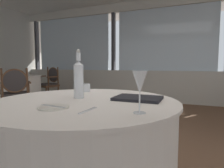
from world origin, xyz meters
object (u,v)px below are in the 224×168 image
side_plate (53,107)px  water_tumbler (86,88)px  wine_glass (140,83)px  dining_chair_1_0 (15,90)px  water_bottle (79,78)px  menu_book (138,98)px  dining_chair_1_1 (50,81)px

side_plate → water_tumbler: (-0.18, 0.67, 0.03)m
side_plate → wine_glass: bearing=9.2°
wine_glass → dining_chair_1_0: bearing=149.9°
side_plate → water_bottle: (-0.05, 0.35, 0.14)m
water_tumbler → dining_chair_1_0: 2.33m
side_plate → water_bottle: bearing=98.9°
side_plate → water_tumbler: 0.69m
water_bottle → water_tumbler: water_bottle is taller
wine_glass → menu_book: (-0.12, 0.38, -0.14)m
dining_chair_1_0 → dining_chair_1_1: bearing=-30.0°
wine_glass → dining_chair_1_0: (-2.76, 1.60, -0.36)m
dining_chair_1_0 → water_bottle: bearing=-172.2°
water_tumbler → wine_glass: bearing=-41.4°
water_bottle → water_tumbler: 0.36m
water_bottle → water_tumbler: (-0.13, 0.32, -0.11)m
water_tumbler → dining_chair_1_1: 3.84m
menu_book → dining_chair_1_1: (-3.29, 2.89, -0.21)m
dining_chair_1_1 → water_tumbler: bearing=54.3°
side_plate → dining_chair_1_0: 2.83m
side_plate → menu_book: size_ratio=0.55×
water_bottle → wine_glass: water_bottle is taller
side_plate → dining_chair_1_0: size_ratio=0.19×
side_plate → dining_chair_1_0: (-2.27, 1.68, -0.21)m
water_tumbler → menu_book: water_tumbler is taller
side_plate → dining_chair_1_1: (-2.93, 3.35, -0.21)m
water_bottle → menu_book: size_ratio=1.11×
water_bottle → menu_book: bearing=14.6°
water_tumbler → dining_chair_1_0: dining_chair_1_0 is taller
water_bottle → water_tumbler: bearing=112.1°
water_bottle → wine_glass: bearing=-26.8°
menu_book → dining_chair_1_0: 2.91m
menu_book → wine_glass: bearing=-74.1°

